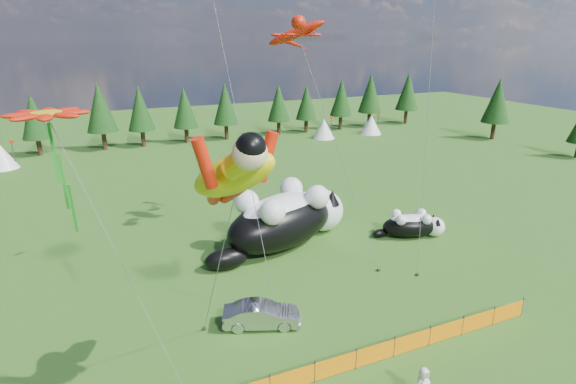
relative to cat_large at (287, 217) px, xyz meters
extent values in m
plane|color=#143B0A|center=(-3.25, -9.78, -2.02)|extent=(160.00, 160.00, 0.00)
cylinder|color=#262626|center=(-4.25, -12.78, -1.47)|extent=(0.06, 0.06, 1.10)
cylinder|color=#262626|center=(-2.25, -12.78, -1.47)|extent=(0.06, 0.06, 1.10)
cylinder|color=#262626|center=(-0.25, -12.78, -1.47)|extent=(0.06, 0.06, 1.10)
cylinder|color=#262626|center=(1.75, -12.78, -1.47)|extent=(0.06, 0.06, 1.10)
cylinder|color=#262626|center=(3.75, -12.78, -1.47)|extent=(0.06, 0.06, 1.10)
cylinder|color=#262626|center=(5.75, -12.78, -1.47)|extent=(0.06, 0.06, 1.10)
cylinder|color=#262626|center=(7.75, -12.78, -1.47)|extent=(0.06, 0.06, 1.10)
cube|color=orange|center=(-5.25, -12.78, -1.52)|extent=(2.00, 0.04, 0.90)
cube|color=orange|center=(-3.25, -12.78, -1.52)|extent=(2.00, 0.04, 0.90)
cube|color=orange|center=(-1.25, -12.78, -1.52)|extent=(2.00, 0.04, 0.90)
cube|color=orange|center=(0.75, -12.78, -1.52)|extent=(2.00, 0.04, 0.90)
cube|color=orange|center=(2.75, -12.78, -1.52)|extent=(2.00, 0.04, 0.90)
cube|color=orange|center=(4.75, -12.78, -1.52)|extent=(2.00, 0.04, 0.90)
cube|color=orange|center=(6.75, -12.78, -1.52)|extent=(2.00, 0.04, 0.90)
ellipsoid|color=black|center=(-0.48, -0.18, -0.26)|extent=(9.71, 6.93, 3.53)
ellipsoid|color=white|center=(-0.48, -0.18, 0.63)|extent=(7.28, 5.08, 2.16)
sphere|color=white|center=(3.38, 1.26, -0.45)|extent=(3.14, 3.14, 3.14)
sphere|color=#D3527F|center=(4.63, 1.72, -0.45)|extent=(0.44, 0.44, 0.44)
ellipsoid|color=black|center=(-4.89, -1.82, -1.34)|extent=(3.05, 2.24, 1.37)
cone|color=black|center=(3.71, 0.37, 0.80)|extent=(1.10, 1.10, 1.10)
cone|color=black|center=(3.06, 2.14, 0.80)|extent=(1.10, 1.10, 1.10)
sphere|color=white|center=(1.10, 1.77, 1.41)|extent=(1.65, 1.65, 1.65)
sphere|color=white|center=(1.99, -0.62, 1.41)|extent=(1.65, 1.65, 1.65)
sphere|color=white|center=(-2.76, 0.33, 1.41)|extent=(1.65, 1.65, 1.65)
sphere|color=white|center=(-1.87, -2.06, 1.41)|extent=(1.65, 1.65, 1.65)
ellipsoid|color=black|center=(8.67, -2.37, -1.22)|extent=(4.39, 3.10, 1.60)
ellipsoid|color=white|center=(8.67, -2.37, -0.82)|extent=(3.29, 2.27, 0.98)
sphere|color=white|center=(10.42, -3.00, -1.31)|extent=(1.42, 1.42, 1.42)
sphere|color=#D3527F|center=(10.99, -3.20, -1.31)|extent=(0.20, 0.20, 0.20)
ellipsoid|color=black|center=(6.66, -1.66, -1.71)|extent=(1.38, 1.00, 0.62)
cone|color=black|center=(10.28, -3.40, -0.74)|extent=(0.50, 0.50, 0.50)
cone|color=black|center=(10.57, -2.60, -0.74)|extent=(0.50, 0.50, 0.50)
sphere|color=white|center=(9.78, -2.16, -0.47)|extent=(0.75, 0.75, 0.75)
sphere|color=white|center=(9.39, -3.25, -0.47)|extent=(0.75, 0.75, 0.75)
sphere|color=white|center=(8.03, -1.53, -0.47)|extent=(0.75, 0.75, 0.75)
sphere|color=white|center=(7.64, -2.62, -0.47)|extent=(0.75, 0.75, 0.75)
imported|color=#B7B7BC|center=(-4.92, -8.21, -1.39)|extent=(4.07, 2.60, 1.27)
cylinder|color=#595959|center=(-7.45, -9.81, 2.71)|extent=(0.03, 0.03, 10.34)
cube|color=#262626|center=(-7.64, -7.42, -1.94)|extent=(0.15, 0.15, 0.16)
cylinder|color=#595959|center=(2.74, -1.59, 5.06)|extent=(0.03, 0.03, 16.38)
cube|color=#262626|center=(3.67, -5.85, -1.94)|extent=(0.15, 0.15, 0.16)
cylinder|color=#595959|center=(-10.97, -10.87, 3.67)|extent=(0.03, 0.03, 12.32)
cube|color=#1A8F1F|center=(-12.79, -8.90, 6.72)|extent=(0.20, 0.20, 4.39)
cylinder|color=#595959|center=(-4.52, -5.03, 6.07)|extent=(0.03, 0.03, 16.77)
cube|color=#262626|center=(-3.89, -7.63, -1.94)|extent=(0.15, 0.15, 0.16)
cylinder|color=#595959|center=(7.76, -3.97, 9.82)|extent=(0.03, 0.03, 24.72)
cube|color=#262626|center=(5.50, -7.28, -1.94)|extent=(0.15, 0.15, 0.16)
camera|label=1|loc=(-11.32, -26.33, 11.68)|focal=28.00mm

